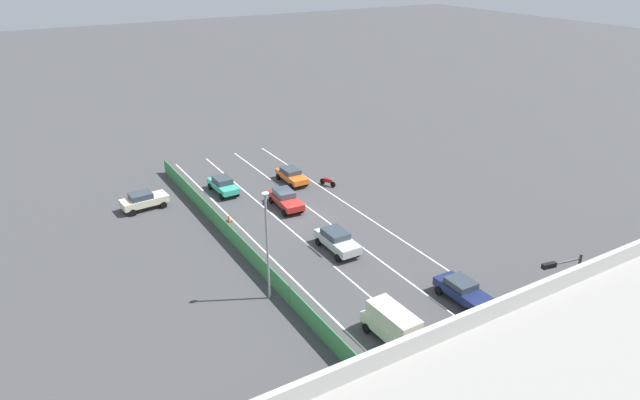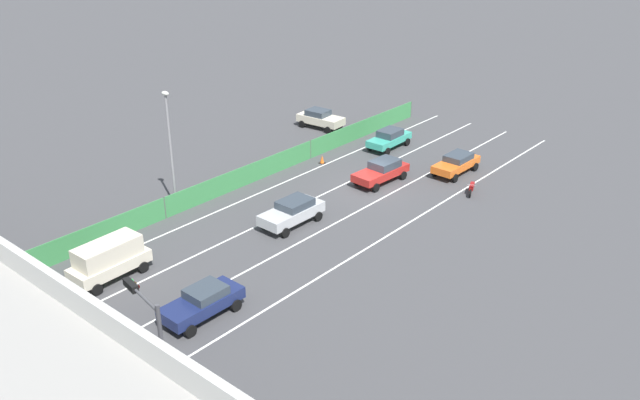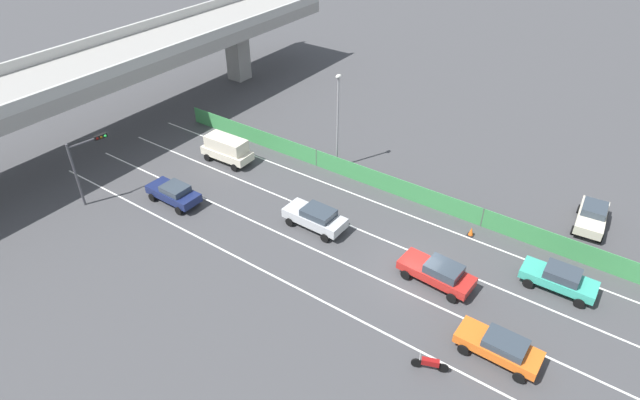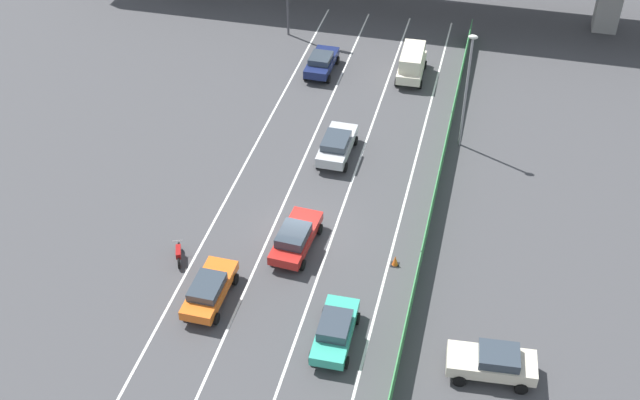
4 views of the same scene
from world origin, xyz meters
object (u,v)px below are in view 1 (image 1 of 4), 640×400
car_sedan_red (285,198)px  traffic_cone (229,218)px  car_van_cream (393,324)px  car_sedan_silver (337,240)px  motorcycle (328,181)px  street_lamp (267,237)px  car_sedan_navy (463,290)px  parked_sedan_cream (144,200)px  traffic_light (564,278)px  car_taxi_orange (292,175)px  car_taxi_teal (223,184)px

car_sedan_red → traffic_cone: 5.78m
car_van_cream → traffic_cone: 21.02m
car_sedan_silver → motorcycle: (-6.39, -11.87, -0.47)m
car_van_cream → car_sedan_red: 21.20m
street_lamp → car_sedan_navy: bearing=147.6°
car_van_cream → traffic_cone: bearing=-83.5°
car_van_cream → parked_sedan_cream: 28.59m
car_sedan_silver → motorcycle: car_sedan_silver is taller
car_sedan_silver → motorcycle: size_ratio=2.46×
parked_sedan_cream → car_sedan_silver: bearing=125.5°
car_sedan_red → traffic_light: size_ratio=0.92×
car_taxi_orange → traffic_light: bearing=96.0°
car_sedan_navy → parked_sedan_cream: 30.39m
car_taxi_orange → parked_sedan_cream: size_ratio=1.00×
car_sedan_navy → parked_sedan_cream: parked_sedan_cream is taller
car_sedan_navy → motorcycle: 22.58m
car_van_cream → car_sedan_red: bearing=-99.2°
car_taxi_teal → car_sedan_silver: bearing=102.7°
car_sedan_silver → street_lamp: (7.73, 3.34, 3.94)m
car_van_cream → traffic_light: bearing=156.9°
car_sedan_navy → traffic_cone: size_ratio=6.68×
car_sedan_red → motorcycle: bearing=-158.5°
parked_sedan_cream → car_taxi_teal: bearing=178.5°
traffic_light → car_sedan_silver: bearing=-66.7°
parked_sedan_cream → traffic_light: (-18.13, 31.63, 2.75)m
car_taxi_orange → car_sedan_navy: 25.03m
motorcycle → car_van_cream: bearing=67.8°
car_taxi_orange → parked_sedan_cream: bearing=-5.4°
motorcycle → parked_sedan_cream: size_ratio=0.42×
car_sedan_silver → motorcycle: bearing=-118.3°
car_taxi_orange → car_sedan_silver: (3.58, 14.50, 0.07)m
traffic_light → traffic_cone: traffic_light is taller
parked_sedan_cream → street_lamp: size_ratio=0.54×
car_sedan_silver → traffic_cone: (5.52, -9.39, -0.62)m
car_taxi_orange → traffic_cone: car_taxi_orange is taller
car_taxi_orange → car_taxi_teal: car_taxi_teal is taller
car_sedan_red → street_lamp: bearing=58.1°
parked_sedan_cream → street_lamp: 19.98m
car_taxi_orange → car_van_cream: (6.74, 25.98, 0.40)m
car_sedan_silver → car_taxi_teal: car_sedan_silver is taller
car_sedan_silver → parked_sedan_cream: (11.35, -15.91, -0.01)m
car_taxi_orange → car_sedan_silver: 14.93m
car_van_cream → parked_sedan_cream: bearing=-73.3°
car_van_cream → traffic_light: 11.07m
car_van_cream → car_sedan_red: size_ratio=0.95×
car_sedan_silver → car_van_cream: 11.91m
car_sedan_red → traffic_light: (-6.55, 25.17, 2.77)m
car_taxi_orange → car_sedan_silver: car_sedan_silver is taller
motorcycle → traffic_light: 27.78m
car_sedan_silver → car_taxi_teal: (3.53, -15.70, -0.05)m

